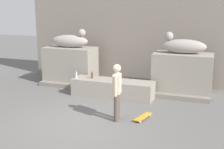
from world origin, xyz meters
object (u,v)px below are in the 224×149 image
object	(u,v)px
skateboard	(143,117)
statue_reclining_right	(183,46)
skater	(117,90)
bottle_brown	(92,75)
bottle_clear	(76,75)
statue_reclining_left	(70,41)

from	to	relation	value
skateboard	statue_reclining_right	bearing A→B (deg)	-178.56
skater	bottle_brown	distance (m)	2.68
bottle_clear	bottle_brown	bearing A→B (deg)	22.14
statue_reclining_right	skater	bearing A→B (deg)	63.78
statue_reclining_right	skater	world-z (taller)	statue_reclining_right
statue_reclining_left	bottle_clear	size ratio (longest dim) A/B	6.05
skater	skateboard	distance (m)	1.16
skateboard	bottle_clear	bearing A→B (deg)	-101.66
bottle_brown	skater	bearing A→B (deg)	-50.77
skater	bottle_clear	size ratio (longest dim) A/B	6.16
statue_reclining_right	skateboard	distance (m)	3.47
statue_reclining_right	skateboard	bearing A→B (deg)	73.50
statue_reclining_right	bottle_clear	xyz separation A→B (m)	(-3.66, -1.38, -1.10)
statue_reclining_left	skateboard	size ratio (longest dim) A/B	1.99
statue_reclining_left	bottle_brown	xyz separation A→B (m)	(1.48, -1.17, -1.10)
bottle_brown	skateboard	bearing A→B (deg)	-35.75
skater	skateboard	size ratio (longest dim) A/B	2.03
skater	bottle_brown	xyz separation A→B (m)	(-1.69, 2.07, -0.18)
statue_reclining_left	statue_reclining_right	xyz separation A→B (m)	(4.59, -0.00, 0.00)
skater	bottle_brown	bearing A→B (deg)	-148.67
skater	bottle_clear	bearing A→B (deg)	-137.56
statue_reclining_right	bottle_brown	xyz separation A→B (m)	(-3.11, -1.16, -1.10)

